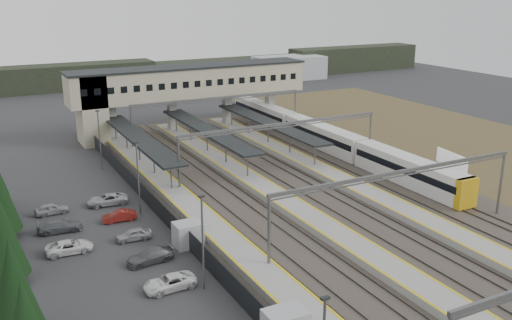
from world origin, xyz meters
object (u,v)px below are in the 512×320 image
relay_cabin_far (188,234)px  train (324,137)px  footbridge (175,87)px  billboard (451,165)px

relay_cabin_far → train: bearing=36.1°
train → footbridge: bearing=129.4°
train → billboard: billboard is taller
train → billboard: size_ratio=10.18×
relay_cabin_far → train: train is taller
billboard → train: bearing=99.1°
footbridge → relay_cabin_far: bearing=-108.4°
relay_cabin_far → footbridge: (13.95, 41.85, 6.76)m
footbridge → billboard: size_ratio=7.29×
footbridge → train: size_ratio=0.72×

